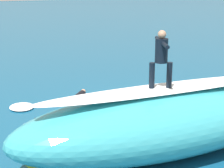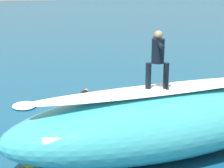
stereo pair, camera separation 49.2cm
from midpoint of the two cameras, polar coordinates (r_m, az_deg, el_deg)
ground_plane at (r=13.30m, az=1.92°, el=-4.56°), size 120.00×120.00×0.00m
wave_crest at (r=10.35m, az=6.14°, el=-5.56°), size 8.33×2.99×1.75m
wave_foam_lip at (r=10.05m, az=6.29°, el=-0.70°), size 7.05×1.15×0.08m
surfboard_riding at (r=9.99m, az=5.64°, el=-0.81°), size 1.87×1.01×0.07m
surfer_riding at (r=9.77m, az=5.79°, el=4.23°), size 0.57×1.36×1.48m
surfboard_paddling at (r=14.62m, az=-5.79°, el=-2.51°), size 1.70×1.95×0.10m
surfer_paddling at (r=14.47m, az=-5.98°, el=-2.01°), size 1.12×1.35×0.28m
buoy_marker at (r=9.86m, az=-12.19°, el=-10.02°), size 0.78×0.78×1.33m
foam_patch_near at (r=13.29m, az=-5.48°, el=-4.27°), size 1.09×1.21×0.16m
foam_patch_mid at (r=14.37m, az=-14.02°, el=-3.25°), size 0.95×1.04×0.10m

